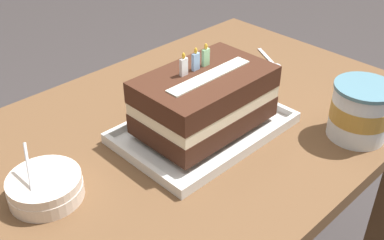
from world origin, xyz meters
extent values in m
cube|color=brown|center=(0.00, 0.00, 0.73)|extent=(1.23, 0.75, 0.04)
cube|color=brown|center=(0.55, 0.32, 0.36)|extent=(0.06, 0.06, 0.72)
cube|color=silver|center=(0.03, -0.04, 0.76)|extent=(0.38, 0.25, 0.01)
cube|color=silver|center=(0.03, -0.16, 0.77)|extent=(0.38, 0.01, 0.02)
cube|color=silver|center=(0.03, 0.08, 0.77)|extent=(0.38, 0.01, 0.02)
cube|color=silver|center=(-0.15, -0.04, 0.77)|extent=(0.01, 0.23, 0.02)
cube|color=silver|center=(0.22, -0.04, 0.77)|extent=(0.01, 0.23, 0.02)
cube|color=#3D2014|center=(0.03, -0.04, 0.80)|extent=(0.29, 0.18, 0.05)
cube|color=beige|center=(0.03, -0.04, 0.84)|extent=(0.29, 0.18, 0.03)
cube|color=#3D2014|center=(0.03, -0.04, 0.87)|extent=(0.29, 0.18, 0.05)
cube|color=silver|center=(0.03, -0.06, 0.90)|extent=(0.22, 0.03, 0.00)
cube|color=white|center=(0.00, -0.01, 0.92)|extent=(0.02, 0.01, 0.04)
ellipsoid|color=yellow|center=(0.00, -0.01, 0.94)|extent=(0.01, 0.01, 0.01)
cube|color=#8CB7EA|center=(0.03, -0.01, 0.92)|extent=(0.02, 0.01, 0.04)
ellipsoid|color=yellow|center=(0.03, -0.01, 0.94)|extent=(0.01, 0.01, 0.01)
cube|color=#99DB9E|center=(0.06, -0.01, 0.92)|extent=(0.02, 0.01, 0.04)
ellipsoid|color=yellow|center=(0.06, -0.01, 0.94)|extent=(0.01, 0.01, 0.01)
cylinder|color=silver|center=(-0.33, 0.01, 0.77)|extent=(0.14, 0.14, 0.03)
cylinder|color=silver|center=(-0.33, 0.01, 0.78)|extent=(0.14, 0.14, 0.03)
cylinder|color=silver|center=(-0.34, 0.02, 0.83)|extent=(0.04, 0.07, 0.07)
cylinder|color=white|center=(0.27, -0.29, 0.81)|extent=(0.13, 0.13, 0.12)
cylinder|color=#B78938|center=(0.27, -0.29, 0.82)|extent=(0.13, 0.13, 0.04)
cylinder|color=teal|center=(0.27, -0.29, 0.87)|extent=(0.13, 0.13, 0.01)
ellipsoid|color=silver|center=(0.41, 0.03, 0.76)|extent=(0.04, 0.04, 0.01)
cube|color=silver|center=(0.44, 0.10, 0.75)|extent=(0.07, 0.11, 0.00)
camera|label=1|loc=(-0.58, -0.63, 1.34)|focal=43.12mm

